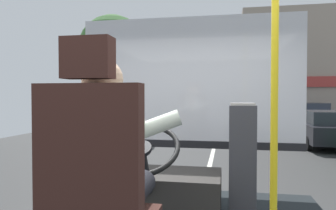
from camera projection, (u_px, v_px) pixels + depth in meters
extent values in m
cube|color=#333333|center=(214.00, 149.00, 10.65)|extent=(18.00, 44.00, 0.05)
cube|color=silver|center=(214.00, 149.00, 10.65)|extent=(0.12, 39.60, 0.00)
cube|color=#381E19|center=(89.00, 159.00, 1.37)|extent=(0.48, 0.10, 0.66)
cube|color=#381E19|center=(88.00, 58.00, 1.36)|extent=(0.22, 0.10, 0.18)
cylinder|color=black|center=(132.00, 194.00, 1.69)|extent=(0.15, 0.50, 0.15)
cylinder|color=black|center=(100.00, 192.00, 1.73)|extent=(0.15, 0.50, 0.15)
cylinder|color=silver|center=(103.00, 159.00, 1.53)|extent=(0.32, 0.32, 0.59)
cube|color=maroon|center=(115.00, 140.00, 1.69)|extent=(0.06, 0.01, 0.37)
sphere|color=tan|center=(102.00, 79.00, 1.52)|extent=(0.20, 0.20, 0.20)
cylinder|color=silver|center=(136.00, 133.00, 1.74)|extent=(0.52, 0.20, 0.26)
cylinder|color=silver|center=(103.00, 132.00, 1.77)|extent=(0.52, 0.20, 0.26)
cube|color=#282623|center=(156.00, 195.00, 2.70)|extent=(1.10, 0.56, 0.40)
cylinder|color=black|center=(145.00, 171.00, 2.31)|extent=(0.07, 0.28, 0.40)
torus|color=black|center=(141.00, 149.00, 2.20)|extent=(0.56, 0.50, 0.32)
cylinder|color=black|center=(141.00, 149.00, 2.20)|extent=(0.16, 0.15, 0.11)
cylinder|color=yellow|center=(274.00, 101.00, 1.90)|extent=(0.04, 0.04, 2.04)
cube|color=#333338|center=(242.00, 162.00, 2.67)|extent=(0.22, 0.25, 0.97)
cube|color=#9E9993|center=(242.00, 104.00, 2.66)|extent=(0.20, 0.22, 0.02)
cube|color=silver|center=(189.00, 79.00, 3.54)|extent=(2.50, 0.01, 1.40)
cube|color=black|center=(189.00, 144.00, 3.56)|extent=(2.50, 0.08, 0.08)
cylinder|color=#4C3828|center=(113.00, 105.00, 13.38)|extent=(0.24, 0.24, 2.85)
sphere|color=#36632D|center=(113.00, 49.00, 13.32)|extent=(2.88, 2.88, 2.88)
cube|color=gray|center=(328.00, 69.00, 20.02)|extent=(10.93, 4.65, 7.07)
cube|color=black|center=(326.00, 131.00, 11.26)|extent=(1.87, 3.87, 0.58)
cube|color=#282D33|center=(329.00, 117.00, 11.02)|extent=(1.53, 2.13, 0.44)
cylinder|color=black|center=(293.00, 135.00, 12.61)|extent=(0.14, 0.48, 0.48)
cylinder|color=black|center=(308.00, 143.00, 10.25)|extent=(0.14, 0.48, 0.48)
cube|color=navy|center=(306.00, 119.00, 16.02)|extent=(1.92, 4.05, 0.67)
cube|color=#282D33|center=(307.00, 108.00, 15.77)|extent=(1.57, 2.23, 0.51)
cylinder|color=black|center=(318.00, 124.00, 17.10)|extent=(0.14, 0.55, 0.55)
cylinder|color=black|center=(283.00, 123.00, 17.44)|extent=(0.14, 0.55, 0.55)
cylinder|color=black|center=(333.00, 129.00, 14.63)|extent=(0.14, 0.55, 0.55)
cylinder|color=black|center=(292.00, 128.00, 14.97)|extent=(0.14, 0.55, 0.55)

